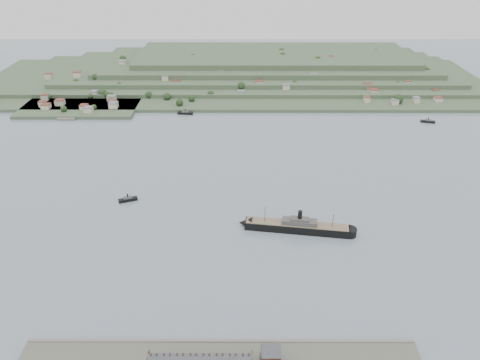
{
  "coord_description": "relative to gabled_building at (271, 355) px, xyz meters",
  "views": [
    {
      "loc": [
        11.45,
        -339.42,
        208.87
      ],
      "look_at": [
        10.47,
        30.0,
        9.68
      ],
      "focal_mm": 35.0,
      "sensor_mm": 36.0,
      "label": 1
    }
  ],
  "objects": [
    {
      "name": "steamship",
      "position": [
        25.39,
        128.36,
        -4.11
      ],
      "size": [
        91.69,
        23.6,
        22.06
      ],
      "color": "black",
      "rests_on": "ground"
    },
    {
      "name": "gabled_building",
      "position": [
        0.0,
        0.0,
        0.0
      ],
      "size": [
        10.4,
        10.18,
        14.09
      ],
      "color": "#411E17",
      "rests_on": "ground"
    },
    {
      "name": "ferry_west",
      "position": [
        -87.24,
        389.0,
        -6.44
      ],
      "size": [
        19.74,
        7.14,
        7.25
      ],
      "color": "black",
      "rests_on": "ground"
    },
    {
      "name": "ferry_east",
      "position": [
        211.94,
        360.87,
        -6.65
      ],
      "size": [
        17.6,
        8.7,
        6.36
      ],
      "color": "black",
      "rests_on": "ground"
    },
    {
      "name": "tugboat",
      "position": [
        -114.32,
        173.18,
        -6.41
      ],
      "size": [
        16.64,
        9.87,
        7.28
      ],
      "color": "black",
      "rests_on": "ground"
    },
    {
      "name": "far_peninsula",
      "position": [
        0.41,
        557.1,
        3.69
      ],
      "size": [
        760.0,
        309.0,
        30.0
      ],
      "color": "#3E5237",
      "rests_on": "ground"
    },
    {
      "name": "ground",
      "position": [
        -27.5,
        164.0,
        -8.19
      ],
      "size": [
        1400.0,
        1400.0,
        0.0
      ],
      "primitive_type": "plane",
      "color": "slate",
      "rests_on": "ground"
    }
  ]
}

